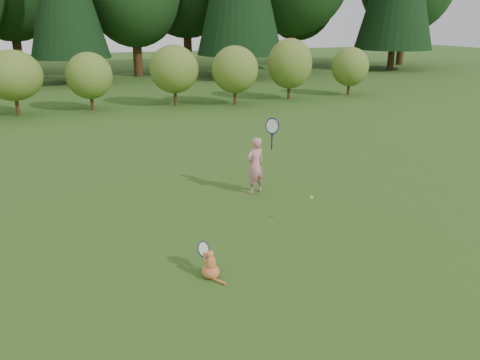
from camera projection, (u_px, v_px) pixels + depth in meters
name	position (u px, v px, depth m)	size (l,w,h in m)	color
ground	(245.00, 230.00, 8.59)	(100.00, 100.00, 0.00)	#2C4F16
shrub_row	(134.00, 76.00, 19.65)	(28.00, 3.00, 2.80)	#486920
child	(256.00, 164.00, 10.26)	(0.74, 0.49, 1.90)	#D57F8B
cat	(210.00, 263.00, 6.99)	(0.34, 0.65, 0.59)	#CD4D27
tennis_ball	(311.00, 198.00, 8.63)	(0.07, 0.07, 0.07)	#B7E21A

